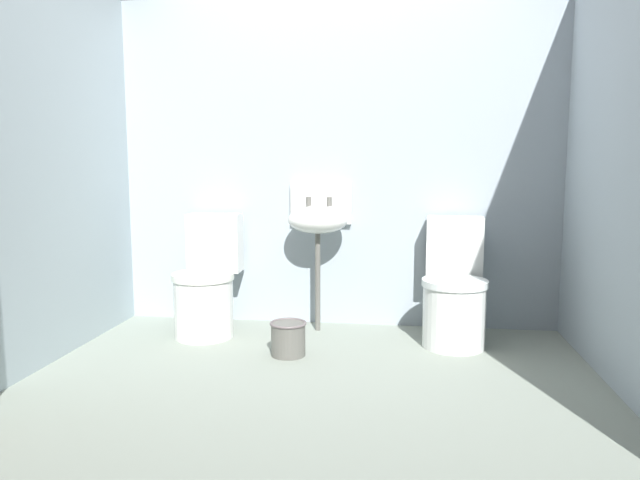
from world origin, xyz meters
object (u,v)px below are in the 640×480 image
(sink, at_px, (318,219))
(toilet_right, at_px, (454,292))
(bucket, at_px, (288,338))
(toilet_left, at_px, (207,285))

(sink, bearing_deg, toilet_right, -12.01)
(bucket, bearing_deg, sink, 80.26)
(sink, bearing_deg, bucket, -99.74)
(bucket, bearing_deg, toilet_right, 21.54)
(toilet_left, height_order, bucket, toilet_left)
(toilet_right, xyz_separation_m, bucket, (-0.98, -0.39, -0.22))
(toilet_left, bearing_deg, bucket, 145.84)
(toilet_right, relative_size, bucket, 3.59)
(toilet_left, height_order, sink, sink)
(toilet_right, bearing_deg, bucket, 25.23)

